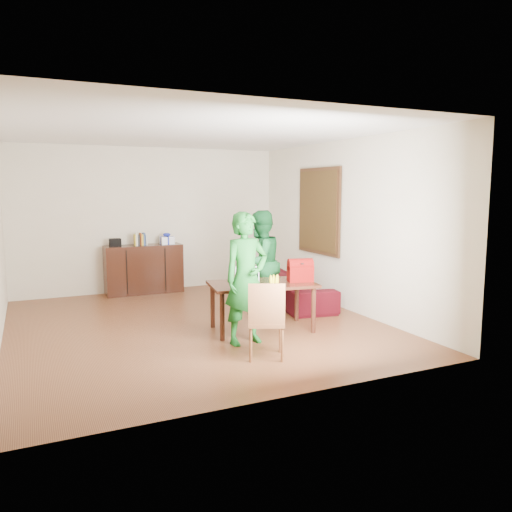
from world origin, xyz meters
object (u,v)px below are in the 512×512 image
red_bag (300,272)px  sofa (297,288)px  person_near (246,278)px  person_far (260,263)px  laptop (247,282)px  bottle (277,281)px  chair (266,336)px  table (262,288)px

red_bag → sofa: size_ratio=0.18×
person_near → person_far: bearing=50.5°
laptop → person_far: bearing=77.9°
laptop → person_near: bearing=-94.2°
bottle → red_bag: (0.47, 0.22, 0.04)m
chair → person_near: (0.02, 0.61, 0.56)m
laptop → chair: bearing=-79.4°
bottle → sofa: (1.15, 1.53, -0.47)m
laptop → bottle: 0.41m
person_near → sofa: person_near is taller
person_far → sofa: (0.85, 0.36, -0.52)m
chair → person_far: bearing=90.7°
sofa → red_bag: bearing=162.0°
red_bag → table: bearing=-179.4°
red_bag → sofa: (0.68, 1.31, -0.51)m
table → bottle: size_ratio=8.97×
person_near → laptop: size_ratio=4.27×
sofa → laptop: bearing=140.4°
chair → laptop: 1.08m
person_far → table: bearing=42.8°
person_near → laptop: (0.18, 0.36, -0.12)m
person_far → red_bag: (0.17, -0.94, -0.02)m
person_far → laptop: (-0.61, -0.90, -0.10)m
chair → sofa: (1.65, 2.23, 0.02)m
bottle → person_far: bearing=75.6°
chair → bottle: bearing=78.5°
laptop → red_bag: 0.78m
laptop → sofa: bearing=62.8°
chair → person_far: (0.80, 1.87, 0.54)m
table → chair: 1.18m
table → sofa: (1.20, 1.18, -0.30)m
person_near → bottle: bearing=3.4°
person_near → table: bearing=38.1°
person_far → laptop: person_far is taller
chair → person_far: 2.10m
table → bottle: bearing=-72.4°
laptop → bottle: bearing=-19.0°
chair → person_far: person_far is taller
chair → person_near: bearing=112.2°
sofa → table: bearing=144.0°
person_far → laptop: bearing=32.2°
bottle → chair: bearing=-125.3°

